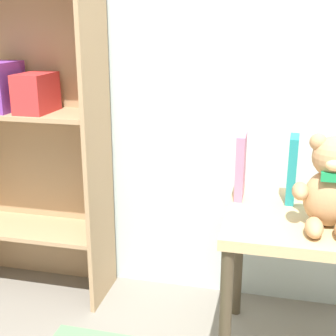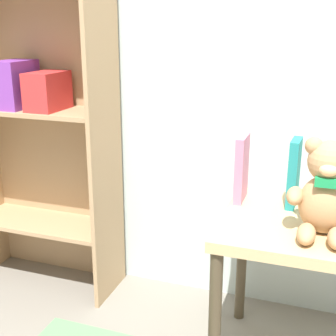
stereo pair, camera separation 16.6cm
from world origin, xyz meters
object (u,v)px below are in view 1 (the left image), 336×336
(display_table, at_px, (315,239))
(book_standing_pink, at_px, (241,166))
(teddy_bear, at_px, (330,186))
(book_standing_teal, at_px, (292,169))
(bookshelf_side, at_px, (25,89))

(display_table, height_order, book_standing_pink, book_standing_pink)
(teddy_bear, distance_m, book_standing_pink, 0.35)
(book_standing_pink, bearing_deg, book_standing_teal, -0.24)
(bookshelf_side, xyz_separation_m, book_standing_pink, (0.91, -0.14, -0.23))
(book_standing_teal, bearing_deg, display_table, -50.59)
(display_table, xyz_separation_m, book_standing_teal, (-0.09, 0.12, 0.20))
(teddy_bear, relative_size, book_standing_pink, 1.25)
(bookshelf_side, distance_m, book_standing_pink, 0.95)
(bookshelf_side, height_order, teddy_bear, bookshelf_side)
(teddy_bear, relative_size, book_standing_teal, 1.24)
(book_standing_pink, relative_size, book_standing_teal, 0.99)
(bookshelf_side, relative_size, display_table, 2.72)
(bookshelf_side, distance_m, teddy_bear, 1.26)
(display_table, relative_size, teddy_bear, 2.04)
(teddy_bear, bearing_deg, book_standing_pink, 145.15)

